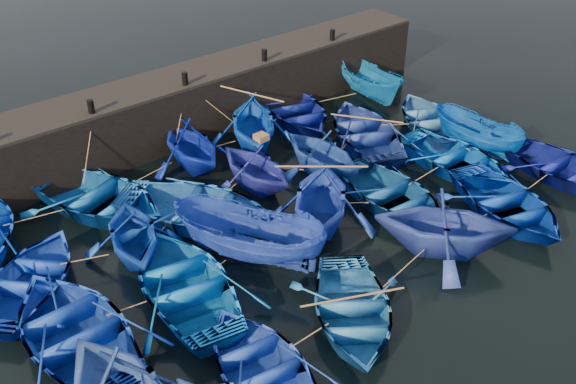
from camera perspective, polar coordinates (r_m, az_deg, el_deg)
ground at (r=20.99m, az=5.62°, el=-5.27°), size 120.00×120.00×0.00m
quay_wall at (r=27.51m, az=-9.85°, el=7.36°), size 26.00×2.50×2.50m
quay_top at (r=26.98m, az=-10.12°, el=9.86°), size 26.00×2.50×0.12m
bollard_1 at (r=24.55m, az=-17.12°, el=7.27°), size 0.24×0.24×0.50m
bollard_2 at (r=26.14m, az=-9.15°, el=9.92°), size 0.24×0.24×0.50m
bollard_3 at (r=28.21m, az=-2.12°, el=12.07°), size 0.24×0.24×0.50m
bollard_4 at (r=30.66m, az=3.96°, el=13.77°), size 0.24×0.24×0.50m
boat_1 at (r=23.40m, az=-16.53°, el=-0.45°), size 5.65×6.55×1.14m
boat_2 at (r=25.07m, az=-8.65°, el=4.19°), size 3.66×4.15×2.03m
boat_3 at (r=26.27m, az=-3.17°, el=6.33°), size 5.64×5.82×2.34m
boat_4 at (r=28.61m, az=0.55°, el=7.32°), size 4.96×5.99×1.08m
boat_5 at (r=30.80m, az=7.30°, el=9.63°), size 2.43×4.62×1.70m
boat_6 at (r=20.58m, az=-21.85°, el=-7.18°), size 5.59×5.51×0.95m
boat_7 at (r=20.66m, az=-13.61°, el=-3.49°), size 4.24×4.56×1.96m
boat_8 at (r=22.10m, az=-8.19°, el=-1.38°), size 6.57×6.96×1.17m
boat_9 at (r=23.51m, az=-2.91°, el=2.35°), size 3.30×3.79×1.95m
boat_10 at (r=24.35m, az=3.02°, el=3.62°), size 3.40×3.92×2.03m
boat_11 at (r=26.93m, az=6.94°, el=5.38°), size 5.86×6.57×1.12m
boat_12 at (r=28.61m, az=12.57°, el=6.39°), size 5.12×5.76×0.99m
boat_13 at (r=18.35m, az=-18.41°, el=-11.58°), size 3.96×5.53×1.15m
boat_14 at (r=19.08m, az=-9.06°, el=-8.02°), size 4.81×6.02×1.12m
boat_15 at (r=19.90m, az=-3.51°, el=-4.12°), size 4.29×5.15×1.91m
boat_16 at (r=21.38m, az=2.92°, el=-0.48°), size 5.86×5.84×2.34m
boat_17 at (r=23.00m, az=9.21°, el=-0.20°), size 3.92×5.21×1.03m
boat_18 at (r=25.67m, az=14.67°, el=2.87°), size 3.56×4.96×1.03m
boat_19 at (r=27.19m, az=16.45°, el=4.97°), size 2.06×4.13×1.53m
boat_21 at (r=16.73m, az=-2.28°, el=-15.29°), size 3.92×5.00×0.94m
boat_22 at (r=18.21m, az=5.70°, el=-10.46°), size 5.35×5.65×0.95m
boat_23 at (r=20.76m, az=13.80°, el=-2.69°), size 5.76×5.83×2.32m
boat_24 at (r=23.48m, az=18.87°, el=-0.95°), size 4.84×5.82×1.04m
boat_25 at (r=26.47m, az=23.13°, el=2.07°), size 3.58×4.88×0.99m
wooden_crate at (r=23.14m, az=-2.39°, el=4.90°), size 0.43×0.44×0.22m
mooring_ropes at (r=23.51m, az=-2.63°, el=2.05°), size 18.16×11.93×2.10m
loose_oars at (r=22.55m, az=2.97°, el=3.09°), size 10.13×12.06×1.45m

